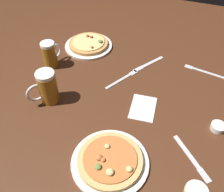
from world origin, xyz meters
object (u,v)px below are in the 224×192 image
pizza_plate_far (89,44)px  napkin_folded (143,108)px  beer_mug_pale (47,88)px  knife_right (148,64)px  ramekin_sauce (218,127)px  fork_left (123,79)px  pizza_plate_near (110,161)px  beer_mug_amber (50,54)px  fork_spare (203,71)px  knife_spare (191,158)px

pizza_plate_far → napkin_folded: 0.57m
beer_mug_pale → knife_right: (0.37, 0.43, -0.08)m
beer_mug_pale → ramekin_sauce: beer_mug_pale is taller
ramekin_sauce → fork_left: bearing=161.0°
napkin_folded → knife_right: napkin_folded is taller
pizza_plate_near → beer_mug_amber: beer_mug_amber is taller
beer_mug_pale → ramekin_sauce: 0.76m
pizza_plate_near → fork_left: pizza_plate_near is taller
pizza_plate_near → beer_mug_pale: (-0.38, 0.21, 0.06)m
fork_spare → pizza_plate_near: bearing=-111.8°
beer_mug_amber → fork_spare: 0.82m
pizza_plate_near → knife_spare: size_ratio=1.70×
ramekin_sauce → knife_spare: 0.20m
pizza_plate_near → pizza_plate_far: size_ratio=1.06×
fork_left → knife_right: same height
pizza_plate_far → beer_mug_amber: bearing=-116.4°
beer_mug_amber → ramekin_sauce: beer_mug_amber is taller
napkin_folded → fork_left: napkin_folded is taller
pizza_plate_far → ramekin_sauce: size_ratio=4.51×
knife_right → knife_spare: same height
pizza_plate_far → fork_left: 0.35m
ramekin_sauce → napkin_folded: size_ratio=0.40×
pizza_plate_near → knife_right: bearing=91.4°
napkin_folded → fork_spare: bearing=57.9°
fork_left → fork_spare: size_ratio=0.93×
knife_right → napkin_folded: bearing=-79.8°
beer_mug_amber → knife_right: size_ratio=0.77×
beer_mug_amber → knife_right: beer_mug_amber is taller
fork_spare → beer_mug_amber: bearing=-163.5°
knife_right → knife_spare: size_ratio=1.07×
fork_spare → knife_spare: 0.55m
beer_mug_pale → fork_spare: bearing=35.6°
ramekin_sauce → knife_right: 0.51m
ramekin_sauce → fork_spare: size_ratio=0.29×
beer_mug_pale → napkin_folded: size_ratio=1.05×
pizza_plate_far → knife_spare: size_ratio=1.61×
pizza_plate_far → fork_spare: size_ratio=1.33×
beer_mug_amber → beer_mug_pale: beer_mug_pale is taller
napkin_folded → fork_spare: 0.43m
pizza_plate_far → beer_mug_pale: beer_mug_pale is taller
beer_mug_amber → ramekin_sauce: size_ratio=2.31×
pizza_plate_near → pizza_plate_far: bearing=120.0°
pizza_plate_near → knife_spare: pizza_plate_near is taller
pizza_plate_far → beer_mug_pale: size_ratio=1.72×
pizza_plate_near → ramekin_sauce: bearing=40.0°
ramekin_sauce → beer_mug_pale: bearing=-172.7°
beer_mug_pale → knife_spare: size_ratio=0.94×
pizza_plate_near → napkin_folded: bearing=82.3°
beer_mug_pale → napkin_folded: bearing=13.5°
pizza_plate_near → beer_mug_pale: bearing=150.9°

